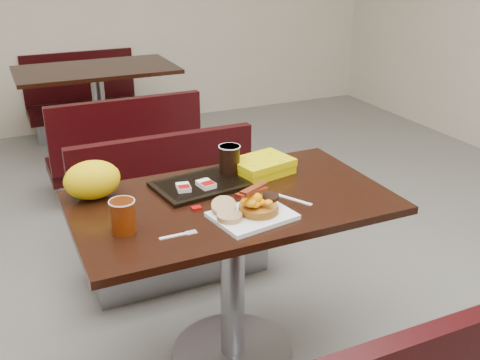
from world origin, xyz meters
name	(u,v)px	position (x,y,z in m)	size (l,w,h in m)	color
floor	(233,355)	(0.00, 0.00, 0.00)	(6.00, 7.00, 0.01)	gray
table_near	(232,282)	(0.00, 0.00, 0.38)	(1.20, 0.70, 0.75)	black
bench_near_n	(177,215)	(0.00, 0.70, 0.36)	(1.00, 0.46, 0.72)	black
table_far	(100,115)	(0.00, 2.60, 0.38)	(1.20, 0.70, 0.75)	black
bench_far_s	(122,143)	(0.00, 1.90, 0.36)	(1.00, 0.46, 0.72)	black
bench_far_n	(84,96)	(0.00, 3.30, 0.36)	(1.00, 0.46, 0.72)	black
platter	(252,216)	(0.00, -0.18, 0.76)	(0.27, 0.21, 0.02)	white
pancake_stack	(259,208)	(0.03, -0.17, 0.78)	(0.14, 0.14, 0.03)	#9C701A
sausage_patty	(268,197)	(0.08, -0.14, 0.80)	(0.08, 0.08, 0.01)	black
scrambled_eggs	(255,200)	(0.01, -0.18, 0.82)	(0.10, 0.08, 0.05)	#FFA805
bacon_strips	(252,191)	(0.00, -0.17, 0.85)	(0.16, 0.07, 0.01)	#440405
muffin_bottom	(230,217)	(-0.09, -0.18, 0.78)	(0.09, 0.09, 0.02)	tan
muffin_top	(224,206)	(-0.08, -0.12, 0.79)	(0.09, 0.09, 0.02)	tan
coffee_cup_near	(123,216)	(-0.44, -0.09, 0.81)	(0.08, 0.08, 0.12)	#902B05
fork	(173,236)	(-0.30, -0.19, 0.75)	(0.13, 0.02, 0.00)	white
knife	(292,199)	(0.20, -0.10, 0.75)	(0.17, 0.01, 0.00)	white
condiment_ketchup	(196,208)	(-0.15, -0.03, 0.75)	(0.04, 0.03, 0.01)	#8C0504
tray	(200,185)	(-0.07, 0.15, 0.76)	(0.35, 0.25, 0.02)	black
hashbrown_sleeve_left	(183,187)	(-0.15, 0.12, 0.78)	(0.05, 0.07, 0.02)	silver
hashbrown_sleeve_right	(206,184)	(-0.06, 0.11, 0.78)	(0.05, 0.07, 0.02)	silver
coffee_cup_far	(230,159)	(0.08, 0.21, 0.82)	(0.08, 0.08, 0.12)	black
clamshell	(262,166)	(0.22, 0.18, 0.78)	(0.24, 0.18, 0.06)	#D5C003
paper_bag	(92,180)	(-0.48, 0.23, 0.82)	(0.21, 0.16, 0.15)	yellow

